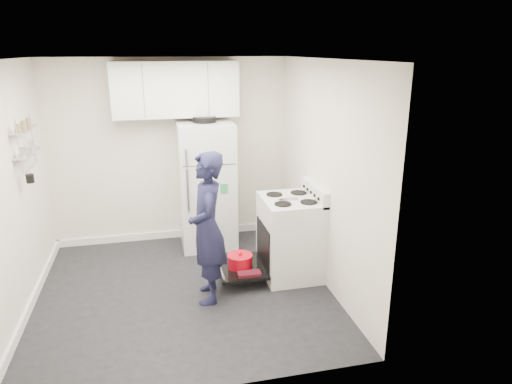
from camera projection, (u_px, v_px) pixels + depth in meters
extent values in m
cube|color=black|center=(184.00, 291.00, 5.11)|extent=(3.20, 3.20, 0.01)
cube|color=white|center=(172.00, 59.00, 4.36)|extent=(3.20, 3.20, 0.01)
cube|color=beige|center=(171.00, 152.00, 6.22)|extent=(3.20, 0.01, 2.50)
cube|color=beige|center=(194.00, 246.00, 3.25)|extent=(3.20, 0.01, 2.50)
cube|color=beige|center=(11.00, 195.00, 4.39)|extent=(0.01, 3.20, 2.50)
cube|color=beige|center=(324.00, 175.00, 5.08)|extent=(0.01, 3.20, 2.50)
cube|color=white|center=(31.00, 304.00, 4.75)|extent=(0.03, 3.20, 0.10)
cube|color=white|center=(175.00, 234.00, 6.57)|extent=(3.20, 0.03, 0.10)
cube|color=silver|center=(290.00, 238.00, 5.39)|extent=(0.65, 0.76, 0.92)
cube|color=black|center=(284.00, 243.00, 5.39)|extent=(0.53, 0.60, 0.52)
cube|color=orange|center=(306.00, 241.00, 5.45)|extent=(0.02, 0.56, 0.46)
cylinder|color=black|center=(288.00, 257.00, 5.45)|extent=(0.34, 0.34, 0.02)
cube|color=silver|center=(315.00, 192.00, 5.28)|extent=(0.08, 0.76, 0.18)
cube|color=silver|center=(291.00, 200.00, 5.24)|extent=(0.65, 0.76, 0.03)
cube|color=#B2B2B7|center=(288.00, 199.00, 5.18)|extent=(0.22, 0.03, 0.01)
cube|color=black|center=(241.00, 267.00, 5.35)|extent=(0.55, 0.70, 0.03)
cylinder|color=#B2B2B7|center=(220.00, 267.00, 5.29)|extent=(0.02, 0.66, 0.02)
cylinder|color=red|center=(240.00, 262.00, 5.30)|extent=(0.29, 0.29, 0.13)
cylinder|color=red|center=(240.00, 256.00, 5.28)|extent=(0.30, 0.30, 0.02)
sphere|color=red|center=(240.00, 253.00, 5.27)|extent=(0.04, 0.04, 0.04)
cube|color=maroon|center=(249.00, 274.00, 5.12)|extent=(0.26, 0.13, 0.04)
cube|color=maroon|center=(240.00, 255.00, 5.59)|extent=(0.29, 0.21, 0.04)
cube|color=silver|center=(207.00, 185.00, 6.11)|extent=(0.72, 0.70, 1.69)
cube|color=#4C4C4C|center=(209.00, 165.00, 5.67)|extent=(0.68, 0.01, 0.01)
cube|color=#B2B2B7|center=(186.00, 157.00, 5.56)|extent=(0.03, 0.03, 0.20)
cube|color=#B2B2B7|center=(188.00, 190.00, 5.69)|extent=(0.03, 0.03, 0.55)
cylinder|color=black|center=(204.00, 120.00, 5.85)|extent=(0.30, 0.30, 0.07)
cube|color=white|center=(206.00, 178.00, 5.71)|extent=(0.12, 0.01, 0.16)
cube|color=yellow|center=(217.00, 154.00, 5.65)|extent=(0.07, 0.01, 0.07)
cube|color=green|center=(224.00, 188.00, 5.80)|extent=(0.09, 0.01, 0.12)
cube|color=silver|center=(176.00, 89.00, 5.83)|extent=(1.60, 0.33, 0.70)
cube|color=#B2B2B7|center=(24.00, 129.00, 4.71)|extent=(0.14, 0.60, 0.02)
cube|color=#B2B2B7|center=(28.00, 153.00, 4.78)|extent=(0.14, 0.60, 0.02)
cylinder|color=black|center=(30.00, 179.00, 4.69)|extent=(0.08, 0.08, 0.09)
imported|color=#181836|center=(207.00, 228.00, 4.74)|extent=(0.43, 0.62, 1.62)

